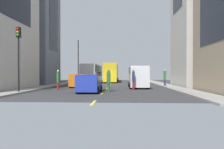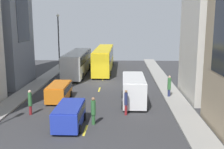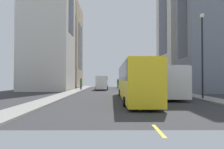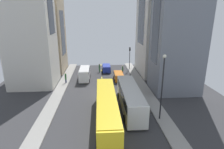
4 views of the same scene
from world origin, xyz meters
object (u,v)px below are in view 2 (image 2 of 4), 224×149
object	(u,v)px
delivery_van_white	(134,88)
car_blue_1	(69,114)
pedestrian_walking_far	(169,85)
pedestrian_crossing_near	(30,102)
city_bus_white	(78,61)
streetcar_yellow	(104,57)
car_orange_0	(59,91)
pedestrian_crossing_mid	(126,101)
pedestrian_waiting_curb	(93,110)

from	to	relation	value
delivery_van_white	car_blue_1	distance (m)	7.87
delivery_van_white	pedestrian_walking_far	xyz separation A→B (m)	(3.69, 2.08, -0.24)
pedestrian_crossing_near	car_blue_1	bearing A→B (deg)	153.48
city_bus_white	streetcar_yellow	distance (m)	5.12
car_orange_0	pedestrian_walking_far	world-z (taller)	pedestrian_walking_far
city_bus_white	pedestrian_walking_far	distance (m)	16.46
pedestrian_crossing_mid	pedestrian_waiting_curb	distance (m)	3.33
city_bus_white	streetcar_yellow	bearing A→B (deg)	45.57
streetcar_yellow	pedestrian_crossing_mid	xyz separation A→B (m)	(3.27, -21.09, -0.95)
delivery_van_white	pedestrian_crossing_mid	size ratio (longest dim) A/B	2.70
pedestrian_crossing_mid	city_bus_white	bearing A→B (deg)	111.02
pedestrian_crossing_mid	pedestrian_walking_far	xyz separation A→B (m)	(4.45, 5.51, 0.10)
delivery_van_white	city_bus_white	bearing A→B (deg)	118.51
car_blue_1	pedestrian_waiting_curb	bearing A→B (deg)	13.95
delivery_van_white	pedestrian_waiting_curb	world-z (taller)	delivery_van_white
car_blue_1	pedestrian_crossing_mid	size ratio (longest dim) A/B	1.90
pedestrian_waiting_curb	pedestrian_walking_far	world-z (taller)	pedestrian_walking_far
car_orange_0	car_blue_1	xyz separation A→B (m)	(2.34, -6.82, -0.01)
car_orange_0	car_blue_1	world-z (taller)	car_orange_0
pedestrian_crossing_mid	pedestrian_crossing_near	world-z (taller)	pedestrian_crossing_mid
pedestrian_crossing_near	delivery_van_white	bearing A→B (deg)	-150.87
pedestrian_crossing_near	pedestrian_walking_far	distance (m)	13.67
pedestrian_crossing_near	pedestrian_waiting_curb	distance (m)	5.85
car_blue_1	city_bus_white	bearing A→B (deg)	97.50
pedestrian_crossing_mid	pedestrian_walking_far	distance (m)	7.08
streetcar_yellow	pedestrian_waiting_curb	xyz separation A→B (m)	(0.80, -23.32, -0.99)
pedestrian_waiting_curb	pedestrian_crossing_mid	bearing A→B (deg)	-153.90
streetcar_yellow	pedestrian_crossing_near	xyz separation A→B (m)	(-4.69, -21.30, -0.99)
delivery_van_white	pedestrian_walking_far	bearing A→B (deg)	29.41
car_orange_0	pedestrian_waiting_curb	world-z (taller)	pedestrian_waiting_curb
delivery_van_white	car_blue_1	xyz separation A→B (m)	(-4.97, -6.08, -0.55)
streetcar_yellow	pedestrian_walking_far	xyz separation A→B (m)	(7.73, -15.59, -0.85)
pedestrian_crossing_mid	pedestrian_walking_far	size ratio (longest dim) A/B	1.01
car_orange_0	pedestrian_crossing_near	size ratio (longest dim) A/B	2.01
car_orange_0	pedestrian_waiting_curb	size ratio (longest dim) A/B	2.00
car_orange_0	streetcar_yellow	bearing A→B (deg)	79.03
delivery_van_white	car_orange_0	xyz separation A→B (m)	(-7.31, 0.75, -0.54)
pedestrian_crossing_near	pedestrian_waiting_curb	bearing A→B (deg)	166.38
car_orange_0	pedestrian_walking_far	bearing A→B (deg)	6.92
pedestrian_crossing_near	pedestrian_waiting_curb	size ratio (longest dim) A/B	1.00
car_blue_1	car_orange_0	bearing A→B (deg)	108.96
pedestrian_crossing_mid	pedestrian_walking_far	world-z (taller)	pedestrian_walking_far
streetcar_yellow	delivery_van_white	distance (m)	18.14
car_blue_1	pedestrian_crossing_near	distance (m)	4.49
city_bus_white	car_blue_1	distance (m)	20.30
pedestrian_waiting_curb	car_orange_0	bearing A→B (deg)	-73.31
delivery_van_white	pedestrian_crossing_near	distance (m)	9.46
delivery_van_white	car_blue_1	world-z (taller)	delivery_van_white
delivery_van_white	pedestrian_waiting_curb	size ratio (longest dim) A/B	2.74
pedestrian_walking_far	car_blue_1	bearing A→B (deg)	137.63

